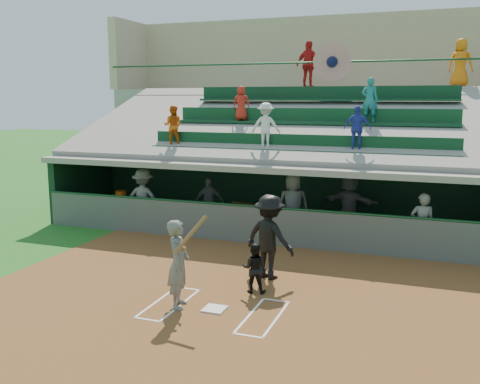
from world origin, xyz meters
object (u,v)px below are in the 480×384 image
(batter_at_plate, at_px, (178,264))
(white_table, at_px, (122,212))
(home_plate, at_px, (215,309))
(catcher, at_px, (254,268))
(water_cooler, at_px, (121,196))

(batter_at_plate, distance_m, white_table, 8.03)
(batter_at_plate, bearing_deg, home_plate, 7.16)
(home_plate, height_order, catcher, catcher)
(home_plate, relative_size, batter_at_plate, 0.22)
(white_table, relative_size, water_cooler, 2.26)
(home_plate, xyz_separation_m, catcher, (0.43, 1.21, 0.53))
(batter_at_plate, bearing_deg, white_table, 130.54)
(catcher, bearing_deg, white_table, -47.17)
(white_table, bearing_deg, batter_at_plate, -70.48)
(batter_at_plate, relative_size, water_cooler, 5.46)
(home_plate, bearing_deg, white_table, 134.77)
(catcher, xyz_separation_m, white_table, (-6.37, 4.79, -0.18))
(catcher, xyz_separation_m, water_cooler, (-6.40, 4.79, 0.36))
(batter_at_plate, height_order, white_table, batter_at_plate)
(catcher, bearing_deg, water_cooler, -47.11)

